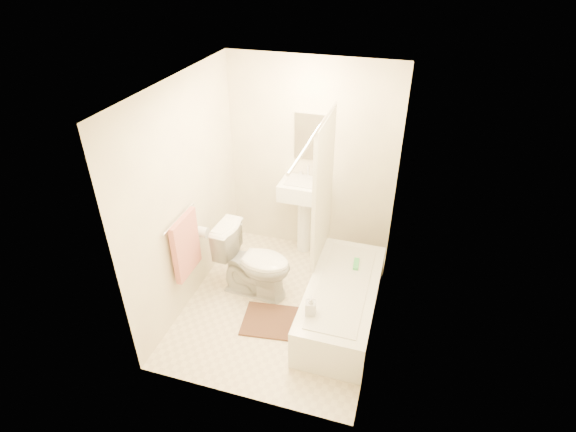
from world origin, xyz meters
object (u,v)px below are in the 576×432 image
(toilet, at_px, (254,262))
(bath_mat, at_px, (274,321))
(bathtub, at_px, (342,302))
(soap_bottle, at_px, (311,305))
(sink, at_px, (304,214))

(toilet, height_order, bath_mat, toilet)
(bathtub, bearing_deg, soap_bottle, -114.52)
(sink, xyz_separation_m, bath_mat, (0.04, -1.33, -0.53))
(toilet, distance_m, soap_bottle, 1.01)
(sink, height_order, soap_bottle, sink)
(bathtub, relative_size, soap_bottle, 7.59)
(sink, distance_m, bath_mat, 1.43)
(toilet, height_order, soap_bottle, toilet)
(sink, xyz_separation_m, soap_bottle, (0.48, -1.54, 0.00))
(toilet, bearing_deg, sink, -14.88)
(bath_mat, distance_m, soap_bottle, 0.72)
(bathtub, height_order, bath_mat, bathtub)
(sink, xyz_separation_m, bathtub, (0.69, -1.07, -0.32))
(bath_mat, bearing_deg, toilet, 130.93)
(bath_mat, bearing_deg, bathtub, 22.07)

